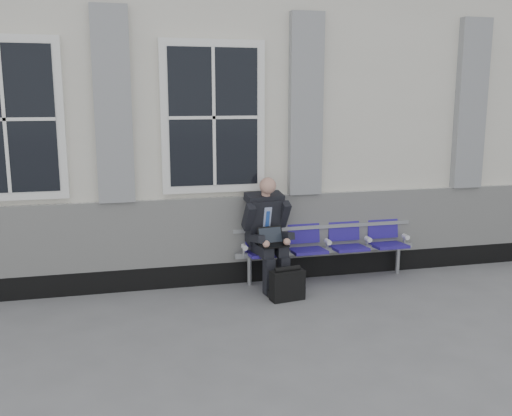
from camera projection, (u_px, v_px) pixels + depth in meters
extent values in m
plane|color=slate|center=(207.00, 327.00, 6.31)|extent=(70.00, 70.00, 0.00)
cube|color=silver|center=(171.00, 123.00, 9.24)|extent=(14.00, 4.00, 4.20)
cube|color=black|center=(190.00, 275.00, 7.68)|extent=(14.00, 0.10, 0.30)
cube|color=silver|center=(189.00, 232.00, 7.55)|extent=(14.00, 0.08, 0.90)
cube|color=gray|center=(113.00, 106.00, 7.01)|extent=(0.45, 0.14, 2.40)
cube|color=gray|center=(306.00, 105.00, 7.60)|extent=(0.45, 0.14, 2.40)
cube|color=gray|center=(471.00, 105.00, 8.19)|extent=(0.45, 0.14, 2.40)
cube|color=white|center=(5.00, 119.00, 6.76)|extent=(1.35, 0.10, 1.95)
cube|color=black|center=(4.00, 119.00, 6.71)|extent=(1.15, 0.02, 1.75)
cube|color=white|center=(213.00, 117.00, 7.35)|extent=(1.35, 0.10, 1.95)
cube|color=black|center=(214.00, 118.00, 7.30)|extent=(1.15, 0.02, 1.75)
cube|color=#9EA0A3|center=(326.00, 250.00, 7.91)|extent=(2.60, 0.07, 0.07)
cube|color=#9EA0A3|center=(324.00, 226.00, 7.97)|extent=(2.60, 0.05, 0.05)
cylinder|color=#9EA0A3|center=(249.00, 271.00, 7.69)|extent=(0.06, 0.06, 0.39)
cylinder|color=#9EA0A3|center=(398.00, 260.00, 8.22)|extent=(0.06, 0.06, 0.39)
cube|color=navy|center=(265.00, 254.00, 7.62)|extent=(0.46, 0.42, 0.07)
cube|color=navy|center=(261.00, 231.00, 7.77)|extent=(0.46, 0.10, 0.40)
cube|color=navy|center=(308.00, 251.00, 7.76)|extent=(0.46, 0.42, 0.07)
cube|color=navy|center=(303.00, 229.00, 7.91)|extent=(0.46, 0.10, 0.40)
cube|color=navy|center=(349.00, 248.00, 7.90)|extent=(0.46, 0.42, 0.07)
cube|color=navy|center=(344.00, 226.00, 8.05)|extent=(0.46, 0.10, 0.40)
cube|color=navy|center=(388.00, 245.00, 8.04)|extent=(0.46, 0.42, 0.07)
cube|color=navy|center=(382.00, 224.00, 8.19)|extent=(0.46, 0.10, 0.40)
cylinder|color=white|center=(244.00, 247.00, 7.56)|extent=(0.07, 0.12, 0.07)
cylinder|color=white|center=(286.00, 244.00, 7.70)|extent=(0.07, 0.12, 0.07)
cylinder|color=white|center=(328.00, 242.00, 7.84)|extent=(0.07, 0.12, 0.07)
cylinder|color=white|center=(368.00, 239.00, 7.98)|extent=(0.07, 0.12, 0.07)
cylinder|color=white|center=(406.00, 237.00, 8.12)|extent=(0.07, 0.12, 0.07)
cube|color=black|center=(271.00, 293.00, 7.30)|extent=(0.15, 0.28, 0.09)
cube|color=black|center=(286.00, 290.00, 7.37)|extent=(0.15, 0.28, 0.09)
cube|color=black|center=(269.00, 276.00, 7.32)|extent=(0.14, 0.15, 0.47)
cube|color=black|center=(284.00, 274.00, 7.39)|extent=(0.14, 0.15, 0.47)
cube|color=black|center=(262.00, 250.00, 7.47)|extent=(0.21, 0.48, 0.15)
cube|color=black|center=(277.00, 248.00, 7.54)|extent=(0.21, 0.48, 0.15)
cube|color=black|center=(263.00, 220.00, 7.63)|extent=(0.48, 0.41, 0.66)
cube|color=#A8B4DD|center=(267.00, 221.00, 7.51)|extent=(0.12, 0.11, 0.37)
cube|color=blue|center=(267.00, 222.00, 7.51)|extent=(0.06, 0.09, 0.31)
cube|color=black|center=(264.00, 198.00, 7.54)|extent=(0.53, 0.32, 0.15)
cylinder|color=tan|center=(266.00, 193.00, 7.48)|extent=(0.11, 0.11, 0.10)
sphere|color=tan|center=(268.00, 186.00, 7.40)|extent=(0.22, 0.22, 0.22)
cube|color=black|center=(249.00, 217.00, 7.43)|extent=(0.15, 0.31, 0.39)
cube|color=black|center=(284.00, 214.00, 7.61)|extent=(0.15, 0.31, 0.39)
cube|color=black|center=(257.00, 239.00, 7.32)|extent=(0.14, 0.33, 0.15)
cube|color=black|center=(287.00, 236.00, 7.47)|extent=(0.14, 0.33, 0.15)
sphere|color=tan|center=(266.00, 244.00, 7.22)|extent=(0.09, 0.09, 0.09)
sphere|color=tan|center=(287.00, 242.00, 7.33)|extent=(0.09, 0.09, 0.09)
cube|color=black|center=(274.00, 245.00, 7.36)|extent=(0.37, 0.29, 0.02)
cube|color=black|center=(270.00, 235.00, 7.44)|extent=(0.35, 0.14, 0.22)
cube|color=black|center=(270.00, 235.00, 7.44)|extent=(0.32, 0.12, 0.19)
cube|color=black|center=(287.00, 285.00, 7.14)|extent=(0.45, 0.24, 0.38)
cylinder|color=black|center=(288.00, 269.00, 7.09)|extent=(0.34, 0.12, 0.07)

